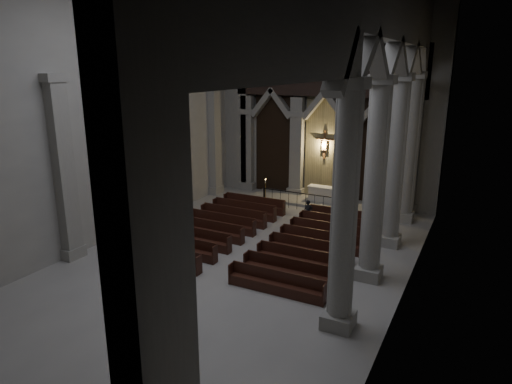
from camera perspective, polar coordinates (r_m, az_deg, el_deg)
room at (r=18.10m, az=-3.36°, el=13.22°), size 24.00×24.10×12.00m
sanctuary_wall at (r=28.68m, az=8.70°, el=11.97°), size 14.00×0.77×12.00m
right_arcade at (r=17.32m, az=15.36°, el=13.36°), size 1.00×24.00×12.00m
left_pilasters at (r=25.25m, az=-12.48°, el=5.11°), size 0.60×13.00×8.03m
sanctuary_step at (r=28.95m, az=7.58°, el=-1.14°), size 8.50×2.60×0.15m
altar at (r=28.73m, az=8.30°, el=-0.18°), size 1.80×0.72×0.91m
altar_rail at (r=27.03m, az=6.23°, el=-0.87°), size 5.55×0.09×1.09m
candle_stand_left at (r=28.59m, az=1.18°, el=-0.52°), size 0.26×0.26×1.51m
candle_stand_right at (r=26.97m, az=11.85°, el=-1.90°), size 0.24×0.24×1.43m
pews at (r=22.20m, az=0.83°, el=-5.69°), size 9.32×9.01×0.87m
worshipper at (r=24.73m, az=6.52°, el=-2.56°), size 0.58×0.47×1.36m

